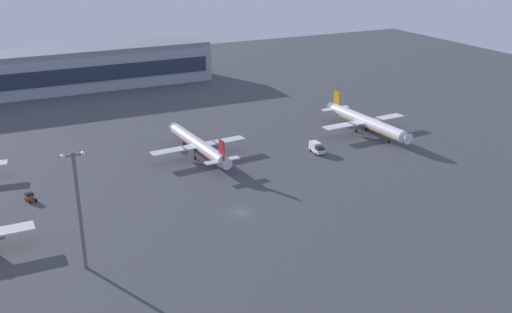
{
  "coord_description": "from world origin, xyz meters",
  "views": [
    {
      "loc": [
        -50.78,
        -112.31,
        60.51
      ],
      "look_at": [
        14.61,
        21.71,
        4.0
      ],
      "focal_mm": 41.66,
      "sensor_mm": 36.0,
      "label": 1
    }
  ],
  "objects_px": {
    "pushback_tug": "(30,197)",
    "apron_light_east": "(79,203)",
    "airplane_near_gate": "(365,122)",
    "airplane_terminal_side": "(198,145)",
    "catering_truck": "(317,148)"
  },
  "relations": [
    {
      "from": "pushback_tug",
      "to": "apron_light_east",
      "type": "relative_size",
      "value": 0.15
    },
    {
      "from": "airplane_near_gate",
      "to": "apron_light_east",
      "type": "height_order",
      "value": "apron_light_east"
    },
    {
      "from": "airplane_near_gate",
      "to": "pushback_tug",
      "type": "distance_m",
      "value": 103.19
    },
    {
      "from": "airplane_near_gate",
      "to": "airplane_terminal_side",
      "type": "xyz_separation_m",
      "value": [
        -55.68,
        3.34,
        -0.23
      ]
    },
    {
      "from": "airplane_terminal_side",
      "to": "pushback_tug",
      "type": "bearing_deg",
      "value": -171.42
    },
    {
      "from": "airplane_near_gate",
      "to": "apron_light_east",
      "type": "bearing_deg",
      "value": 21.49
    },
    {
      "from": "airplane_near_gate",
      "to": "apron_light_east",
      "type": "xyz_separation_m",
      "value": [
        -96.84,
        -43.95,
        9.91
      ]
    },
    {
      "from": "catering_truck",
      "to": "pushback_tug",
      "type": "height_order",
      "value": "catering_truck"
    },
    {
      "from": "apron_light_east",
      "to": "pushback_tug",
      "type": "bearing_deg",
      "value": 99.37
    },
    {
      "from": "catering_truck",
      "to": "apron_light_east",
      "type": "height_order",
      "value": "apron_light_east"
    },
    {
      "from": "airplane_terminal_side",
      "to": "apron_light_east",
      "type": "xyz_separation_m",
      "value": [
        -41.15,
        -47.29,
        10.14
      ]
    },
    {
      "from": "apron_light_east",
      "to": "airplane_terminal_side",
      "type": "bearing_deg",
      "value": 48.97
    },
    {
      "from": "airplane_near_gate",
      "to": "pushback_tug",
      "type": "xyz_separation_m",
      "value": [
        -102.91,
        -7.16,
        -2.74
      ]
    },
    {
      "from": "airplane_terminal_side",
      "to": "catering_truck",
      "type": "height_order",
      "value": "airplane_terminal_side"
    },
    {
      "from": "catering_truck",
      "to": "airplane_near_gate",
      "type": "bearing_deg",
      "value": -156.59
    }
  ]
}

